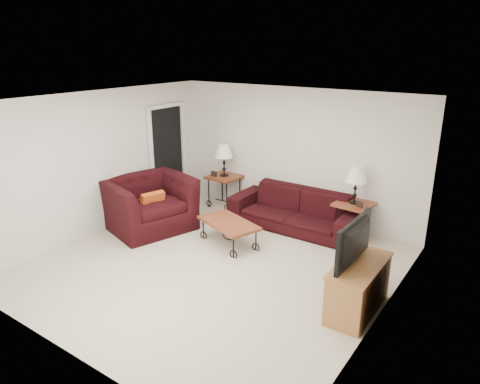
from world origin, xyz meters
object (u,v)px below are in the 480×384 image
at_px(sofa, 295,210).
at_px(tv_stand, 358,288).
at_px(side_table_left, 224,191).
at_px(lamp_left, 224,160).
at_px(lamp_right, 356,185).
at_px(backpack, 348,246).
at_px(side_table_right, 352,220).
at_px(armchair, 149,204).
at_px(television, 361,243).
at_px(coffee_table, 229,233).

relative_size(sofa, tv_stand, 2.21).
height_order(side_table_left, tv_stand, side_table_left).
distance_m(lamp_left, lamp_right, 2.78).
relative_size(lamp_right, backpack, 1.43).
relative_size(side_table_left, lamp_right, 1.03).
height_order(side_table_right, armchair, armchair).
bearing_deg(television, tv_stand, 90.00).
height_order(coffee_table, television, television).
height_order(lamp_right, coffee_table, lamp_right).
bearing_deg(armchair, lamp_left, 2.26).
bearing_deg(armchair, side_table_right, -45.27).
distance_m(lamp_left, tv_stand, 4.28).
bearing_deg(lamp_right, lamp_left, 180.00).
bearing_deg(tv_stand, lamp_left, 150.04).
bearing_deg(television, side_table_left, -120.10).
relative_size(side_table_left, backpack, 1.47).
bearing_deg(lamp_left, side_table_left, 0.00).
distance_m(side_table_left, side_table_right, 2.77).
bearing_deg(coffee_table, sofa, 65.08).
bearing_deg(lamp_left, tv_stand, -29.96).
height_order(side_table_left, backpack, side_table_left).
xyz_separation_m(side_table_right, television, (0.87, -2.11, 0.62)).
bearing_deg(tv_stand, side_table_right, 112.81).
relative_size(armchair, tv_stand, 1.33).
height_order(side_table_right, lamp_left, lamp_left).
bearing_deg(tv_stand, television, -180.00).
bearing_deg(sofa, side_table_right, 10.01).
height_order(tv_stand, backpack, tv_stand).
bearing_deg(tv_stand, sofa, 134.65).
relative_size(sofa, backpack, 5.40).
xyz_separation_m(armchair, backpack, (3.48, 0.88, -0.25)).
distance_m(sofa, armchair, 2.68).
relative_size(side_table_left, television, 0.67).
relative_size(side_table_left, armchair, 0.45).
bearing_deg(side_table_left, lamp_left, 0.00).
bearing_deg(armchair, coffee_table, -64.05).
bearing_deg(coffee_table, television, -15.01).
bearing_deg(lamp_left, side_table_right, 0.00).
height_order(lamp_left, coffee_table, lamp_left).
distance_m(coffee_table, tv_stand, 2.59).
height_order(sofa, tv_stand, sofa).
bearing_deg(armchair, sofa, -38.42).
distance_m(lamp_right, coffee_table, 2.29).
bearing_deg(coffee_table, lamp_left, 128.85).
relative_size(coffee_table, armchair, 0.75).
height_order(lamp_left, lamp_right, lamp_left).
bearing_deg(side_table_left, sofa, -5.86).
bearing_deg(sofa, coffee_table, -114.92).
xyz_separation_m(coffee_table, armchair, (-1.61, -0.26, 0.27)).
height_order(sofa, television, television).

